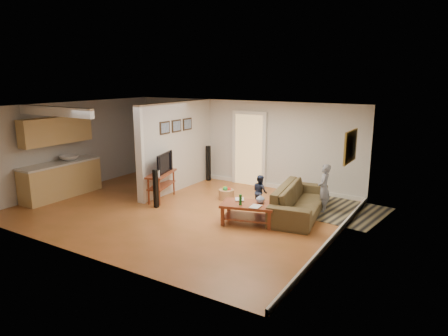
{
  "coord_description": "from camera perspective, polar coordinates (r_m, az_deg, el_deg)",
  "views": [
    {
      "loc": [
        5.74,
        -7.39,
        3.17
      ],
      "look_at": [
        1.02,
        0.33,
        1.1
      ],
      "focal_mm": 32.0,
      "sensor_mm": 36.0,
      "label": 1
    }
  ],
  "objects": [
    {
      "name": "area_rug",
      "position": [
        10.25,
        14.44,
        -5.51
      ],
      "size": [
        2.96,
        2.34,
        0.01
      ],
      "primitive_type": "cube",
      "rotation": [
        0.0,
        0.0,
        -0.14
      ],
      "color": "black",
      "rests_on": "ground"
    },
    {
      "name": "speaker_right",
      "position": [
        12.41,
        -2.25,
        0.68
      ],
      "size": [
        0.14,
        0.14,
        1.1
      ],
      "primitive_type": "cube",
      "rotation": [
        0.0,
        0.0,
        -0.28
      ],
      "color": "black",
      "rests_on": "ground"
    },
    {
      "name": "toy_basket",
      "position": [
        10.57,
        0.33,
        -3.71
      ],
      "size": [
        0.41,
        0.41,
        0.36
      ],
      "color": "#966841",
      "rests_on": "ground"
    },
    {
      "name": "speaker_left",
      "position": [
        9.97,
        -9.73,
        -2.93
      ],
      "size": [
        0.11,
        0.11,
        0.97
      ],
      "primitive_type": "cube",
      "rotation": [
        0.0,
        0.0,
        -0.09
      ],
      "color": "black",
      "rests_on": "ground"
    },
    {
      "name": "tv_console",
      "position": [
        10.56,
        -8.9,
        -1.03
      ],
      "size": [
        0.75,
        1.23,
        0.99
      ],
      "rotation": [
        0.0,
        0.0,
        0.3
      ],
      "color": "maroon",
      "rests_on": "ground"
    },
    {
      "name": "room_shell",
      "position": [
        10.5,
        -9.48,
        3.33
      ],
      "size": [
        7.54,
        6.02,
        2.52
      ],
      "color": "beige",
      "rests_on": "ground"
    },
    {
      "name": "toddler",
      "position": [
        9.99,
        5.13,
        -5.67
      ],
      "size": [
        0.51,
        0.49,
        0.84
      ],
      "primitive_type": "imported",
      "rotation": [
        0.0,
        0.0,
        2.54
      ],
      "color": "#212A45",
      "rests_on": "ground"
    },
    {
      "name": "sofa",
      "position": [
        9.62,
        10.65,
        -6.59
      ],
      "size": [
        1.29,
        2.51,
        0.7
      ],
      "primitive_type": "imported",
      "rotation": [
        0.0,
        0.0,
        1.72
      ],
      "color": "#433421",
      "rests_on": "ground"
    },
    {
      "name": "coffee_table",
      "position": [
        8.85,
        3.61,
        -5.68
      ],
      "size": [
        1.31,
        0.97,
        0.69
      ],
      "rotation": [
        0.0,
        0.0,
        0.28
      ],
      "color": "maroon",
      "rests_on": "ground"
    },
    {
      "name": "ground",
      "position": [
        9.88,
        -6.08,
        -5.9
      ],
      "size": [
        7.5,
        7.5,
        0.0
      ],
      "primitive_type": "plane",
      "color": "brown",
      "rests_on": "ground"
    },
    {
      "name": "child",
      "position": [
        9.98,
        13.91,
        -6.03
      ],
      "size": [
        0.36,
        0.47,
        1.17
      ],
      "primitive_type": "imported",
      "rotation": [
        0.0,
        0.0,
        -1.38
      ],
      "color": "gray",
      "rests_on": "ground"
    }
  ]
}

